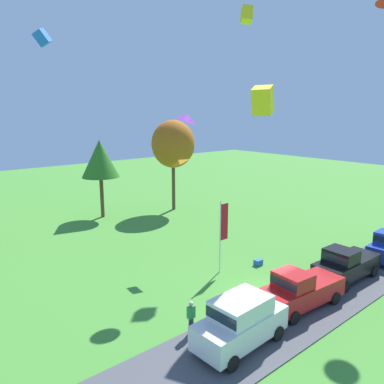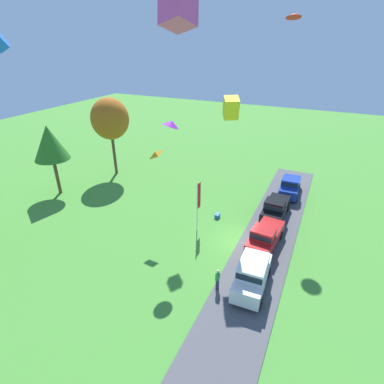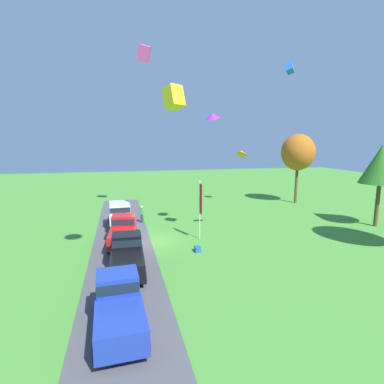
{
  "view_description": "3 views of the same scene",
  "coord_description": "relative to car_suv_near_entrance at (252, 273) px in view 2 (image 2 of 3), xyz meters",
  "views": [
    {
      "loc": [
        -16.02,
        -12.32,
        10.31
      ],
      "look_at": [
        -0.58,
        6.09,
        5.15
      ],
      "focal_mm": 35.0,
      "sensor_mm": 36.0,
      "label": 1
    },
    {
      "loc": [
        -20.6,
        -5.13,
        15.47
      ],
      "look_at": [
        0.3,
        4.68,
        3.69
      ],
      "focal_mm": 28.0,
      "sensor_mm": 36.0,
      "label": 2
    },
    {
      "loc": [
        22.87,
        -2.05,
        7.81
      ],
      "look_at": [
        -0.91,
        3.7,
        3.73
      ],
      "focal_mm": 28.0,
      "sensor_mm": 36.0,
      "label": 3
    }
  ],
  "objects": [
    {
      "name": "ground_plane",
      "position": [
        4.74,
        2.22,
        -1.3
      ],
      "size": [
        120.0,
        120.0,
        0.0
      ],
      "primitive_type": "plane",
      "color": "#478E33"
    },
    {
      "name": "pavement_strip",
      "position": [
        4.74,
        0.15,
        -1.27
      ],
      "size": [
        36.0,
        4.4,
        0.06
      ],
      "primitive_type": "cube",
      "color": "#4C4C51",
      "rests_on": "ground"
    },
    {
      "name": "car_suv_near_entrance",
      "position": [
        0.0,
        0.0,
        0.0
      ],
      "size": [
        4.68,
        2.21,
        2.28
      ],
      "color": "white",
      "rests_on": "ground"
    },
    {
      "name": "car_pickup_by_flagpole",
      "position": [
        4.85,
        0.25,
        -0.19
      ],
      "size": [
        5.14,
        2.36,
        2.14
      ],
      "color": "red",
      "rests_on": "ground"
    },
    {
      "name": "car_pickup_mid_row",
      "position": [
        9.9,
        0.4,
        -0.19
      ],
      "size": [
        5.04,
        2.14,
        2.14
      ],
      "color": "black",
      "rests_on": "ground"
    },
    {
      "name": "car_pickup_far_end",
      "position": [
        15.53,
        -0.1,
        -0.19
      ],
      "size": [
        5.08,
        2.22,
        2.14
      ],
      "color": "#1E389E",
      "rests_on": "ground"
    },
    {
      "name": "person_beside_suv",
      "position": [
        -1.13,
        2.08,
        -0.42
      ],
      "size": [
        0.36,
        0.24,
        1.71
      ],
      "color": "#2D334C",
      "rests_on": "ground"
    },
    {
      "name": "tree_center_back",
      "position": [
        5.11,
        23.39,
        4.53
      ],
      "size": [
        3.64,
        3.64,
        7.69
      ],
      "color": "brown",
      "rests_on": "ground"
    },
    {
      "name": "tree_right_of_center",
      "position": [
        12.36,
        21.17,
        5.72
      ],
      "size": [
        4.51,
        4.51,
        9.52
      ],
      "color": "brown",
      "rests_on": "ground"
    },
    {
      "name": "flag_banner",
      "position": [
        5.07,
        6.31,
        1.76
      ],
      "size": [
        0.71,
        0.08,
        4.82
      ],
      "color": "silver",
      "rests_on": "ground"
    },
    {
      "name": "cooler_box",
      "position": [
        7.66,
        5.41,
        -1.1
      ],
      "size": [
        0.56,
        0.4,
        0.4
      ],
      "primitive_type": "cube",
      "color": "blue",
      "rests_on": "ground"
    },
    {
      "name": "kite_diamond_mid_center",
      "position": [
        4.37,
        10.04,
        5.64
      ],
      "size": [
        1.3,
        1.26,
        0.75
      ],
      "primitive_type": "pyramid",
      "rotation": [
        -0.45,
        0.0,
        0.85
      ],
      "color": "orange"
    },
    {
      "name": "kite_box_topmost",
      "position": [
        11.78,
        10.87,
        16.32
      ],
      "size": [
        1.37,
        1.33,
        1.39
      ],
      "primitive_type": "cube",
      "rotation": [
        0.08,
        0.3,
        0.94
      ],
      "color": "yellow"
    },
    {
      "name": "kite_box_near_flag",
      "position": [
        -4.49,
        2.99,
        15.3
      ],
      "size": [
        1.74,
        1.55,
        1.95
      ],
      "primitive_type": "cube",
      "rotation": [
        -0.26,
        0.3,
        5.96
      ],
      "color": "#EA4C9E"
    },
    {
      "name": "kite_delta_over_trees",
      "position": [
        15.23,
        1.89,
        16.06
      ],
      "size": [
        1.82,
        1.8,
        0.7
      ],
      "primitive_type": "cone",
      "rotation": [
        -0.28,
        0.0,
        5.09
      ],
      "color": "red"
    },
    {
      "name": "kite_box_high_right",
      "position": [
        5.87,
        4.09,
        9.66
      ],
      "size": [
        1.81,
        1.6,
        1.78
      ],
      "primitive_type": "cube",
      "rotation": [
        0.03,
        0.3,
        3.62
      ],
      "color": "yellow"
    },
    {
      "name": "kite_delta_low_drifter",
      "position": [
        3.3,
        7.77,
        8.66
      ],
      "size": [
        1.85,
        1.85,
        0.84
      ],
      "primitive_type": "cone",
      "rotation": [
        0.35,
        0.0,
        0.81
      ],
      "color": "purple"
    }
  ]
}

